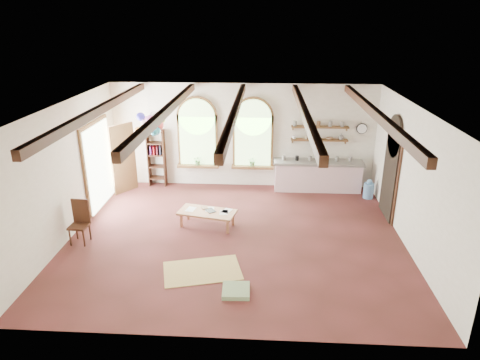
# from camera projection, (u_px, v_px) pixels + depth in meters

# --- Properties ---
(floor) EXTENTS (8.00, 8.00, 0.00)m
(floor) POSITION_uv_depth(u_px,v_px,m) (236.00, 237.00, 10.40)
(floor) COLOR #5B2625
(floor) RESTS_ON ground
(ceiling_beams) EXTENTS (6.20, 6.80, 0.18)m
(ceiling_beams) POSITION_uv_depth(u_px,v_px,m) (235.00, 111.00, 9.29)
(ceiling_beams) COLOR #3D1C13
(ceiling_beams) RESTS_ON ceiling
(window_left) EXTENTS (1.30, 0.28, 2.20)m
(window_left) POSITION_uv_depth(u_px,v_px,m) (198.00, 135.00, 13.09)
(window_left) COLOR brown
(window_left) RESTS_ON floor
(window_right) EXTENTS (1.30, 0.28, 2.20)m
(window_right) POSITION_uv_depth(u_px,v_px,m) (253.00, 136.00, 13.00)
(window_right) COLOR brown
(window_right) RESTS_ON floor
(left_doorway) EXTENTS (0.10, 1.90, 2.50)m
(left_doorway) POSITION_uv_depth(u_px,v_px,m) (98.00, 165.00, 11.89)
(left_doorway) COLOR brown
(left_doorway) RESTS_ON floor
(right_doorway) EXTENTS (0.10, 1.30, 2.40)m
(right_doorway) POSITION_uv_depth(u_px,v_px,m) (390.00, 177.00, 11.19)
(right_doorway) COLOR black
(right_doorway) RESTS_ON floor
(kitchen_counter) EXTENTS (2.68, 0.62, 0.94)m
(kitchen_counter) POSITION_uv_depth(u_px,v_px,m) (317.00, 175.00, 13.09)
(kitchen_counter) COLOR beige
(kitchen_counter) RESTS_ON floor
(wall_shelf_lower) EXTENTS (1.70, 0.24, 0.04)m
(wall_shelf_lower) POSITION_uv_depth(u_px,v_px,m) (319.00, 140.00, 12.87)
(wall_shelf_lower) COLOR brown
(wall_shelf_lower) RESTS_ON wall_back
(wall_shelf_upper) EXTENTS (1.70, 0.24, 0.04)m
(wall_shelf_upper) POSITION_uv_depth(u_px,v_px,m) (320.00, 127.00, 12.73)
(wall_shelf_upper) COLOR brown
(wall_shelf_upper) RESTS_ON wall_back
(wall_clock) EXTENTS (0.32, 0.04, 0.32)m
(wall_clock) POSITION_uv_depth(u_px,v_px,m) (362.00, 129.00, 12.74)
(wall_clock) COLOR black
(wall_clock) RESTS_ON wall_back
(bookshelf) EXTENTS (0.53, 0.32, 1.80)m
(bookshelf) POSITION_uv_depth(u_px,v_px,m) (157.00, 158.00, 13.33)
(bookshelf) COLOR #3D1C13
(bookshelf) RESTS_ON floor
(coffee_table) EXTENTS (1.54, 0.95, 0.41)m
(coffee_table) POSITION_uv_depth(u_px,v_px,m) (207.00, 213.00, 10.84)
(coffee_table) COLOR #A46E4B
(coffee_table) RESTS_ON floor
(side_chair) EXTENTS (0.43, 0.43, 1.04)m
(side_chair) POSITION_uv_depth(u_px,v_px,m) (80.00, 231.00, 10.08)
(side_chair) COLOR #3D1C13
(side_chair) RESTS_ON floor
(floor_mat) EXTENTS (1.80, 1.36, 0.02)m
(floor_mat) POSITION_uv_depth(u_px,v_px,m) (202.00, 271.00, 9.02)
(floor_mat) COLOR tan
(floor_mat) RESTS_ON floor
(floor_cushion) EXTENTS (0.55, 0.55, 0.09)m
(floor_cushion) POSITION_uv_depth(u_px,v_px,m) (236.00, 291.00, 8.30)
(floor_cushion) COLOR gray
(floor_cushion) RESTS_ON floor
(water_jug_a) EXTENTS (0.30, 0.30, 0.58)m
(water_jug_a) POSITION_uv_depth(u_px,v_px,m) (369.00, 190.00, 12.58)
(water_jug_a) COLOR #5A8DC2
(water_jug_a) RESTS_ON floor
(water_jug_b) EXTENTS (0.27, 0.27, 0.52)m
(water_jug_b) POSITION_uv_depth(u_px,v_px,m) (350.00, 184.00, 13.12)
(water_jug_b) COLOR #5A8DC2
(water_jug_b) RESTS_ON floor
(balloon_cluster) EXTENTS (0.79, 0.83, 1.15)m
(balloon_cluster) POSITION_uv_depth(u_px,v_px,m) (150.00, 124.00, 11.43)
(balloon_cluster) COLOR silver
(balloon_cluster) RESTS_ON floor
(table_book) EXTENTS (0.22, 0.26, 0.02)m
(table_book) POSITION_uv_depth(u_px,v_px,m) (202.00, 208.00, 11.00)
(table_book) COLOR olive
(table_book) RESTS_ON coffee_table
(tablet) EXTENTS (0.32, 0.35, 0.01)m
(tablet) POSITION_uv_depth(u_px,v_px,m) (210.00, 211.00, 10.86)
(tablet) COLOR black
(tablet) RESTS_ON coffee_table
(potted_plant_left) EXTENTS (0.27, 0.23, 0.30)m
(potted_plant_left) POSITION_uv_depth(u_px,v_px,m) (198.00, 160.00, 13.27)
(potted_plant_left) COLOR #598C4C
(potted_plant_left) RESTS_ON window_left
(potted_plant_right) EXTENTS (0.27, 0.23, 0.30)m
(potted_plant_right) POSITION_uv_depth(u_px,v_px,m) (253.00, 161.00, 13.18)
(potted_plant_right) COLOR #598C4C
(potted_plant_right) RESTS_ON window_right
(shelf_cup_a) EXTENTS (0.12, 0.10, 0.10)m
(shelf_cup_a) POSITION_uv_depth(u_px,v_px,m) (294.00, 137.00, 12.89)
(shelf_cup_a) COLOR white
(shelf_cup_a) RESTS_ON wall_shelf_lower
(shelf_cup_b) EXTENTS (0.10, 0.10, 0.09)m
(shelf_cup_b) POSITION_uv_depth(u_px,v_px,m) (306.00, 138.00, 12.87)
(shelf_cup_b) COLOR beige
(shelf_cup_b) RESTS_ON wall_shelf_lower
(shelf_bowl_a) EXTENTS (0.22, 0.22, 0.05)m
(shelf_bowl_a) POSITION_uv_depth(u_px,v_px,m) (318.00, 138.00, 12.86)
(shelf_bowl_a) COLOR beige
(shelf_bowl_a) RESTS_ON wall_shelf_lower
(shelf_bowl_b) EXTENTS (0.20, 0.20, 0.06)m
(shelf_bowl_b) POSITION_uv_depth(u_px,v_px,m) (329.00, 138.00, 12.84)
(shelf_bowl_b) COLOR #8C664C
(shelf_bowl_b) RESTS_ON wall_shelf_lower
(shelf_vase) EXTENTS (0.18, 0.18, 0.19)m
(shelf_vase) POSITION_uv_depth(u_px,v_px,m) (341.00, 137.00, 12.79)
(shelf_vase) COLOR slate
(shelf_vase) RESTS_ON wall_shelf_lower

